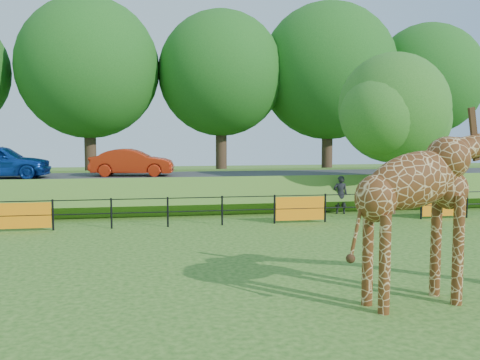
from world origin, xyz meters
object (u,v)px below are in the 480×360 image
Objects in this scene: giraffe at (454,215)px; visitor at (340,195)px; tree_east at (395,112)px; car_red at (132,162)px.

giraffe is 11.81m from visitor.
tree_east reaches higher than giraffe.
tree_east is at bearing -103.76° from car_red.
visitor is at bearing 69.96° from giraffe.
giraffe reaches higher than visitor.
giraffe is 0.72× the size of tree_east.
tree_east reaches higher than car_red.
visitor is (8.73, -4.03, -1.24)m from car_red.
tree_east reaches higher than visitor.
car_red is at bearing 103.07° from giraffe.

